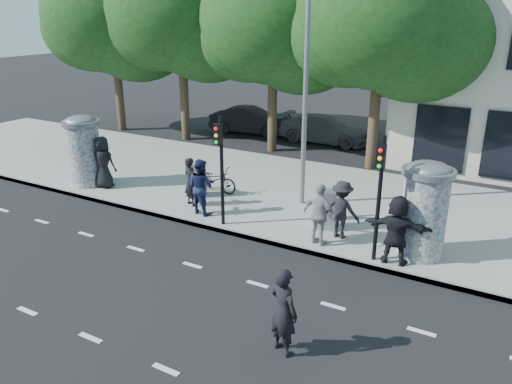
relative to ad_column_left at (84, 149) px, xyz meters
The scene contains 26 objects.
ground 8.63m from the ad_column_left, 32.01° to the right, with size 120.00×120.00×0.00m, color black.
sidewalk 7.94m from the ad_column_left, 22.62° to the left, with size 40.00×8.00×0.15m, color gray.
curb 7.41m from the ad_column_left, ahead, with size 40.00×0.10×0.16m, color slate.
lane_dash_near 9.95m from the ad_column_left, 42.94° to the right, with size 32.00×0.12×0.01m, color silver.
lane_dash_far 7.99m from the ad_column_left, 23.29° to the right, with size 32.00×0.12×0.01m, color silver.
ad_column_left is the anchor object (origin of this frame).
ad_column_right 12.40m from the ad_column_left, ahead, with size 1.36×1.36×2.65m.
traffic_pole_near 6.67m from the ad_column_left, ahead, with size 0.22×0.31×3.40m.
traffic_pole_far 11.44m from the ad_column_left, ahead, with size 0.22×0.31×3.40m.
street_lamp 8.90m from the ad_column_left, 14.94° to the left, with size 0.25×0.93×8.00m.
tree_far_left 10.92m from the ad_column_left, 125.94° to the left, with size 7.20×7.20×9.26m.
tree_mid_left 9.50m from the ad_column_left, 99.23° to the left, with size 7.20×7.20×9.57m.
tree_near_left 10.07m from the ad_column_left, 65.71° to the left, with size 6.80×6.80×8.97m.
tree_center 12.62m from the ad_column_left, 41.88° to the left, with size 7.00×7.00×9.30m.
ped_a 0.95m from the ad_column_left, ahead, with size 0.95×0.62×1.95m, color black.
ped_b 4.82m from the ad_column_left, ahead, with size 0.61×0.40×1.68m, color black.
ped_c 5.51m from the ad_column_left, ahead, with size 0.89×0.69×1.83m, color #1B2043.
ped_d 10.14m from the ad_column_left, ahead, with size 1.12×0.64×1.73m, color black.
ped_e 9.78m from the ad_column_left, ahead, with size 1.07×0.61×1.82m, color #A1A1A3.
ped_f 11.93m from the ad_column_left, ahead, with size 1.74×0.63×1.88m, color black.
man_road 12.05m from the ad_column_left, 25.10° to the right, with size 0.68×0.44×1.85m, color black.
bicycle 5.10m from the ad_column_left, 19.33° to the left, with size 1.80×0.63×0.95m, color black.
cabinet_left 4.64m from the ad_column_left, 13.31° to the left, with size 0.51×0.37×1.07m, color slate.
cabinet_right 9.57m from the ad_column_left, ahead, with size 0.59×0.43×1.23m, color gray.
car_mid 10.85m from the ad_column_left, 84.56° to the left, with size 4.37×1.52×1.44m, color black.
car_right 12.23m from the ad_column_left, 64.39° to the left, with size 4.73×1.92×1.37m, color slate.
Camera 1 is at (7.29, -8.12, 6.46)m, focal length 35.00 mm.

